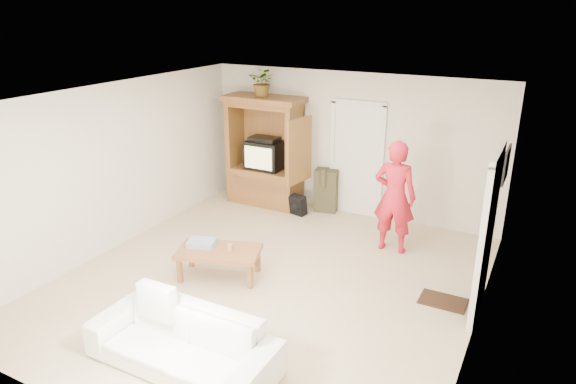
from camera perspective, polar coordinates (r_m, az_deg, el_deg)
name	(u,v)px	position (r m, az deg, el deg)	size (l,w,h in m)	color
floor	(269,281)	(7.39, -2.12, -9.86)	(6.00, 6.00, 0.00)	tan
ceiling	(266,97)	(6.49, -2.41, 10.46)	(6.00, 6.00, 0.00)	white
wall_back	(350,144)	(9.43, 6.90, 5.27)	(5.50, 5.50, 0.00)	silver
wall_front	(91,305)	(4.74, -21.03, -11.59)	(5.50, 5.50, 0.00)	silver
wall_left	(116,167)	(8.48, -18.60, 2.67)	(6.00, 6.00, 0.00)	silver
wall_right	(485,236)	(6.04, 21.06, -4.57)	(6.00, 6.00, 0.00)	silver
armoire	(266,158)	(9.89, -2.46, 3.75)	(1.82, 1.14, 2.10)	brown
door_back	(356,161)	(9.43, 7.62, 3.47)	(0.85, 0.05, 2.04)	white
doorway_right	(487,238)	(6.71, 21.25, -4.78)	(0.05, 0.90, 2.04)	black
framed_picture	(506,165)	(7.74, 23.10, 2.81)	(0.03, 0.60, 0.48)	black
doormat	(443,301)	(7.21, 16.84, -11.52)	(0.60, 0.40, 0.02)	#382316
plant	(263,82)	(9.57, -2.82, 12.10)	(0.47, 0.41, 0.52)	#4C7238
man	(395,197)	(8.08, 11.76, -0.54)	(0.66, 0.43, 1.80)	red
sofa	(183,342)	(5.80, -11.63, -15.99)	(2.10, 0.82, 0.61)	white
coffee_table	(219,253)	(7.38, -7.69, -6.76)	(1.30, 0.97, 0.43)	brown
towel	(202,243)	(7.50, -9.57, -5.60)	(0.38, 0.28, 0.08)	#D54788
candle	(230,247)	(7.29, -6.47, -6.13)	(0.08, 0.08, 0.10)	tan
backpack_black	(298,206)	(9.53, 1.12, -1.51)	(0.29, 0.17, 0.36)	black
backpack_olive	(326,190)	(9.68, 4.28, 0.20)	(0.43, 0.31, 0.81)	#47442B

